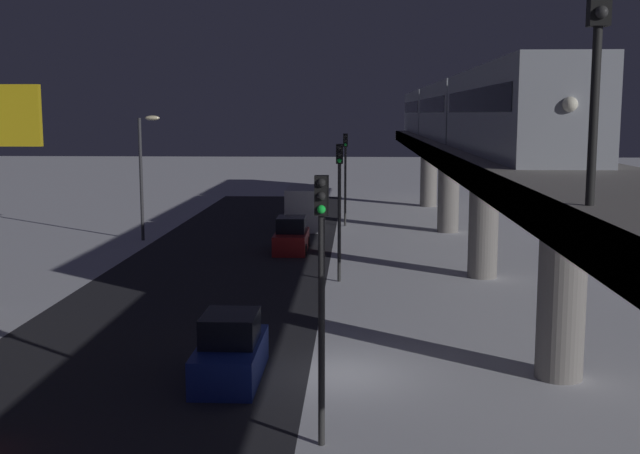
{
  "coord_description": "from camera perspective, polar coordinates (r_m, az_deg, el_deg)",
  "views": [
    {
      "loc": [
        -0.48,
        23.16,
        7.8
      ],
      "look_at": [
        1.46,
        -18.61,
        1.81
      ],
      "focal_mm": 44.81,
      "sensor_mm": 36.0,
      "label": 1
    }
  ],
  "objects": [
    {
      "name": "elevated_railway",
      "position": [
        24.04,
        16.95,
        1.88
      ],
      "size": [
        5.0,
        102.84,
        6.17
      ],
      "color": "gray",
      "rests_on": "ground_plane"
    },
    {
      "name": "traffic_light_far",
      "position": [
        55.19,
        1.82,
        4.4
      ],
      "size": [
        0.32,
        0.44,
        6.4
      ],
      "color": "#2D2D2D",
      "rests_on": "ground_plane"
    },
    {
      "name": "sedan_blue",
      "position": [
        23.98,
        -6.41,
        -8.88
      ],
      "size": [
        1.8,
        4.12,
        1.97
      ],
      "rotation": [
        0.0,
        0.0,
        3.14
      ],
      "color": "navy",
      "rests_on": "ground_plane"
    },
    {
      "name": "sedan_red",
      "position": [
        45.35,
        -2.06,
        -0.76
      ],
      "size": [
        1.91,
        4.31,
        1.97
      ],
      "rotation": [
        0.0,
        0.0,
        3.14
      ],
      "color": "#A51E1E",
      "rests_on": "ground_plane"
    },
    {
      "name": "subway_train",
      "position": [
        51.16,
        9.52,
        8.21
      ],
      "size": [
        2.94,
        55.47,
        3.4
      ],
      "color": "#999EA8",
      "rests_on": "elevated_railway"
    },
    {
      "name": "delivery_van",
      "position": [
        55.28,
        -0.99,
        1.44
      ],
      "size": [
        2.4,
        7.4,
        2.8
      ],
      "color": "#B2B2B7",
      "rests_on": "ground_plane"
    },
    {
      "name": "rail_signal",
      "position": [
        14.87,
        19.2,
        11.95
      ],
      "size": [
        0.36,
        0.41,
        4.0
      ],
      "color": "black",
      "rests_on": "elevated_railway"
    },
    {
      "name": "traffic_light_near",
      "position": [
        18.34,
        0.11,
        -3.18
      ],
      "size": [
        0.32,
        0.44,
        6.4
      ],
      "color": "#2D2D2D",
      "rests_on": "ground_plane"
    },
    {
      "name": "avenue_asphalt",
      "position": [
        25.39,
        -13.45,
        -9.96
      ],
      "size": [
        11.0,
        102.84,
        0.01
      ],
      "primitive_type": "cube",
      "color": "#28282D",
      "rests_on": "ground_plane"
    },
    {
      "name": "traffic_light_mid",
      "position": [
        36.7,
        1.4,
        2.51
      ],
      "size": [
        0.32,
        0.44,
        6.4
      ],
      "color": "#2D2D2D",
      "rests_on": "ground_plane"
    },
    {
      "name": "street_lamp_far",
      "position": [
        49.96,
        -12.44,
        4.53
      ],
      "size": [
        1.35,
        0.44,
        7.65
      ],
      "color": "#38383D",
      "rests_on": "ground_plane"
    },
    {
      "name": "ground_plane",
      "position": [
        24.44,
        1.42,
        -10.46
      ],
      "size": [
        240.0,
        240.0,
        0.0
      ],
      "primitive_type": "plane",
      "color": "white"
    }
  ]
}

